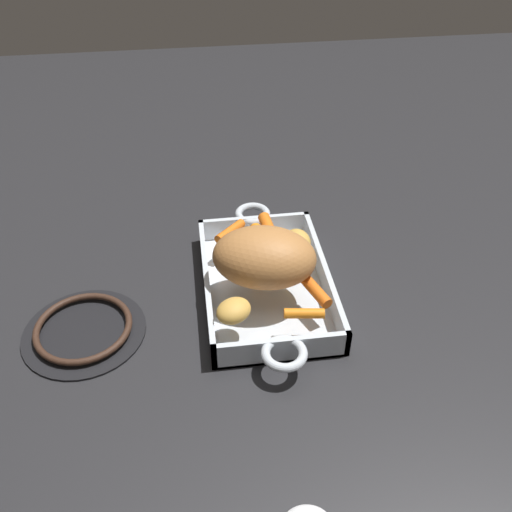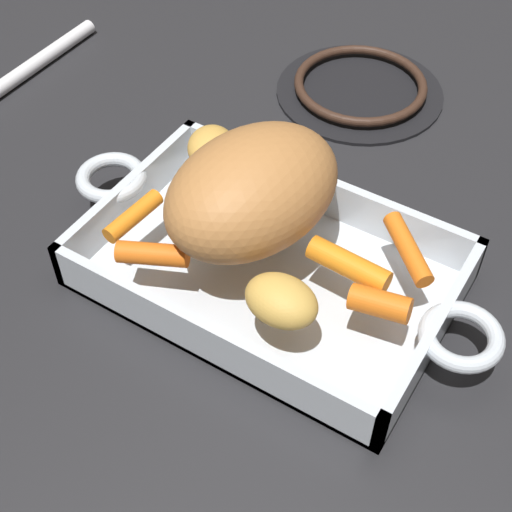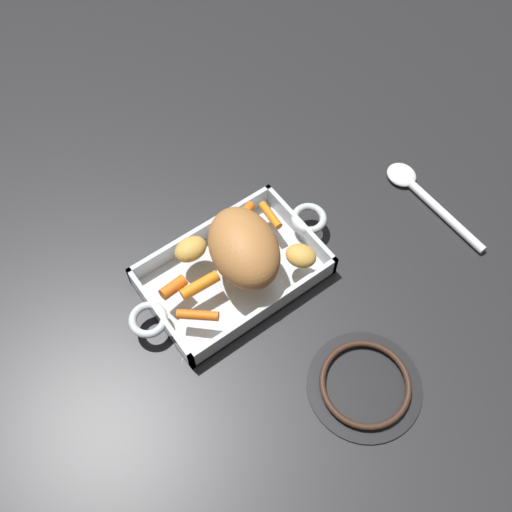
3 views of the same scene
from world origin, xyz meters
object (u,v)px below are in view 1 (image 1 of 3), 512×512
at_px(baby_carrot_short, 257,240).
at_px(stove_burner_rear, 84,330).
at_px(baby_carrot_northeast, 317,292).
at_px(baby_carrot_center_left, 304,313).
at_px(roasting_dish, 266,285).
at_px(baby_carrot_long, 230,231).
at_px(baby_carrot_northwest, 267,225).
at_px(potato_golden_small, 234,311).
at_px(pork_roast, 264,257).
at_px(potato_near_roast, 297,242).

xyz_separation_m(baby_carrot_short, stove_burner_rear, (0.12, -0.28, -0.05)).
distance_m(baby_carrot_northeast, stove_burner_rear, 0.35).
relative_size(baby_carrot_center_left, baby_carrot_short, 0.86).
distance_m(roasting_dish, baby_carrot_long, 0.12).
height_order(baby_carrot_northwest, potato_golden_small, potato_golden_small).
relative_size(pork_roast, baby_carrot_short, 2.33).
xyz_separation_m(potato_near_roast, stove_burner_rear, (0.10, -0.34, -0.05)).
relative_size(baby_carrot_long, baby_carrot_center_left, 1.16).
distance_m(baby_carrot_northwest, stove_burner_rear, 0.34).
distance_m(baby_carrot_center_left, potato_golden_small, 0.10).
height_order(baby_carrot_center_left, potato_golden_small, potato_golden_small).
distance_m(baby_carrot_northwest, potato_near_roast, 0.07).
height_order(baby_carrot_northwest, potato_near_roast, potato_near_roast).
bearing_deg(stove_burner_rear, baby_carrot_long, 123.16).
relative_size(roasting_dish, baby_carrot_short, 5.89).
height_order(baby_carrot_long, potato_golden_small, potato_golden_small).
xyz_separation_m(baby_carrot_center_left, potato_golden_small, (-0.01, -0.10, 0.01)).
bearing_deg(baby_carrot_long, baby_carrot_northwest, 94.88).
xyz_separation_m(baby_carrot_center_left, potato_near_roast, (-0.15, 0.02, 0.01)).
bearing_deg(stove_burner_rear, pork_roast, 97.05).
distance_m(pork_roast, potato_near_roast, 0.09).
relative_size(roasting_dish, baby_carrot_center_left, 6.88).
height_order(potato_near_roast, potato_golden_small, potato_near_roast).
height_order(pork_roast, baby_carrot_short, pork_roast).
xyz_separation_m(baby_carrot_short, potato_near_roast, (0.02, 0.06, 0.01)).
relative_size(roasting_dish, baby_carrot_northeast, 6.94).
distance_m(baby_carrot_long, baby_carrot_short, 0.05).
bearing_deg(baby_carrot_northwest, baby_carrot_center_left, 5.68).
distance_m(roasting_dish, potato_golden_small, 0.12).
relative_size(baby_carrot_long, potato_near_roast, 1.17).
height_order(pork_roast, potato_near_roast, pork_roast).
relative_size(baby_carrot_center_left, potato_near_roast, 1.00).
relative_size(baby_carrot_long, baby_carrot_northeast, 1.18).
height_order(baby_carrot_short, potato_near_roast, potato_near_roast).
distance_m(baby_carrot_northwest, baby_carrot_northeast, 0.18).
bearing_deg(baby_carrot_northeast, baby_carrot_center_left, -33.52).
xyz_separation_m(baby_carrot_short, potato_golden_small, (0.17, -0.06, 0.01)).
distance_m(baby_carrot_northeast, potato_golden_small, 0.13).
distance_m(baby_carrot_northwest, baby_carrot_center_left, 0.21).
distance_m(baby_carrot_center_left, potato_near_roast, 0.15).
height_order(baby_carrot_center_left, baby_carrot_northeast, baby_carrot_northeast).
distance_m(baby_carrot_short, potato_golden_small, 0.17).
bearing_deg(potato_near_roast, baby_carrot_long, -117.95).
height_order(potato_golden_small, stove_burner_rear, potato_golden_small).
relative_size(baby_carrot_northwest, baby_carrot_long, 0.68).
relative_size(baby_carrot_long, potato_golden_small, 1.27).
distance_m(roasting_dish, pork_roast, 0.08).
bearing_deg(roasting_dish, baby_carrot_center_left, 19.45).
bearing_deg(stove_burner_rear, roasting_dish, 100.84).
bearing_deg(baby_carrot_short, baby_carrot_northeast, 27.29).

